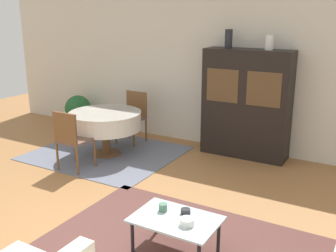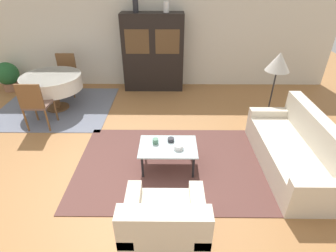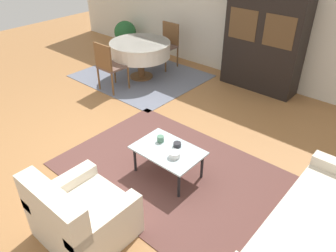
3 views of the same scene
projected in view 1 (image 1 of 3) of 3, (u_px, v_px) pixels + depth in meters
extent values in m
plane|color=#9E6B3D|center=(89.00, 237.00, 4.31)|extent=(14.00, 14.00, 0.00)
cube|color=beige|center=(221.00, 73.00, 6.96)|extent=(10.00, 0.06, 2.70)
cube|color=slate|center=(106.00, 153.00, 6.89)|extent=(2.41, 2.09, 0.01)
cylinder|color=black|center=(132.00, 237.00, 3.95)|extent=(0.04, 0.04, 0.37)
cylinder|color=black|center=(156.00, 217.00, 4.33)|extent=(0.04, 0.04, 0.37)
cylinder|color=black|center=(219.00, 236.00, 3.98)|extent=(0.04, 0.04, 0.37)
cube|color=silver|center=(176.00, 219.00, 3.91)|extent=(0.86, 0.58, 0.02)
cube|color=black|center=(246.00, 104.00, 6.57)|extent=(1.44, 0.46, 1.81)
cube|color=brown|center=(222.00, 86.00, 6.45)|extent=(0.55, 0.01, 0.54)
cube|color=brown|center=(264.00, 89.00, 6.12)|extent=(0.55, 0.01, 0.54)
cylinder|color=brown|center=(107.00, 153.00, 6.82)|extent=(0.48, 0.48, 0.03)
cylinder|color=brown|center=(106.00, 142.00, 6.77)|extent=(0.14, 0.14, 0.45)
cylinder|color=silver|center=(105.00, 121.00, 6.66)|extent=(1.21, 1.21, 0.30)
cylinder|color=silver|center=(105.00, 113.00, 6.62)|extent=(1.22, 1.22, 0.03)
cylinder|color=brown|center=(76.00, 149.00, 6.41)|extent=(0.04, 0.04, 0.44)
cylinder|color=brown|center=(95.00, 153.00, 6.22)|extent=(0.04, 0.04, 0.44)
cylinder|color=brown|center=(58.00, 157.00, 6.07)|extent=(0.04, 0.04, 0.44)
cylinder|color=brown|center=(77.00, 161.00, 5.88)|extent=(0.04, 0.04, 0.44)
cube|color=brown|center=(75.00, 140.00, 6.08)|extent=(0.44, 0.44, 0.04)
cube|color=brown|center=(65.00, 128.00, 5.84)|extent=(0.44, 0.04, 0.46)
cylinder|color=brown|center=(134.00, 135.00, 7.12)|extent=(0.04, 0.04, 0.44)
cylinder|color=brown|center=(116.00, 132.00, 7.32)|extent=(0.04, 0.04, 0.44)
cylinder|color=brown|center=(146.00, 130.00, 7.46)|extent=(0.04, 0.04, 0.44)
cylinder|color=brown|center=(129.00, 127.00, 7.65)|extent=(0.04, 0.04, 0.44)
cube|color=brown|center=(131.00, 119.00, 7.32)|extent=(0.44, 0.44, 0.04)
cube|color=brown|center=(137.00, 104.00, 7.42)|extent=(0.44, 0.04, 0.46)
cylinder|color=#4C7A60|center=(163.00, 207.00, 4.04)|extent=(0.09, 0.09, 0.08)
cylinder|color=white|center=(187.00, 222.00, 3.77)|extent=(0.14, 0.14, 0.07)
cylinder|color=#232328|center=(186.00, 211.00, 3.98)|extent=(0.10, 0.10, 0.06)
cylinder|color=#232328|center=(229.00, 39.00, 6.45)|extent=(0.12, 0.12, 0.30)
cylinder|color=white|center=(269.00, 43.00, 6.13)|extent=(0.13, 0.13, 0.23)
cylinder|color=#93664C|center=(79.00, 123.00, 8.37)|extent=(0.34, 0.34, 0.20)
sphere|color=#235B2D|center=(78.00, 108.00, 8.28)|extent=(0.54, 0.54, 0.54)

